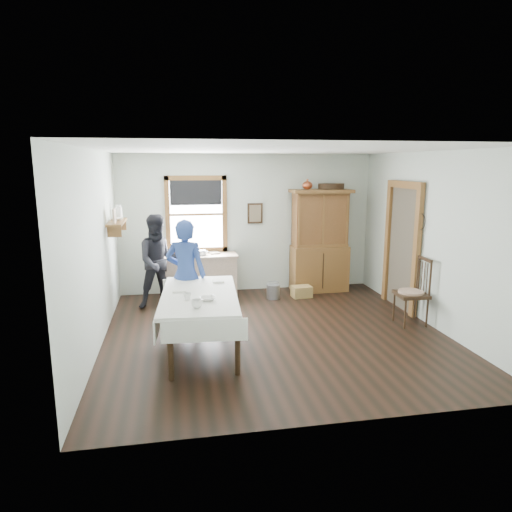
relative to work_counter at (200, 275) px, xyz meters
name	(u,v)px	position (x,y,z in m)	size (l,w,h in m)	color
room	(275,245)	(0.97, -2.20, 0.94)	(5.01, 5.01, 2.70)	black
window	(196,210)	(-0.03, 0.27, 1.23)	(1.18, 0.07, 1.48)	white
doorway	(402,243)	(3.43, -1.35, 0.76)	(0.09, 1.14, 2.22)	#4D4537
wall_shelf	(117,221)	(-1.40, -0.66, 1.17)	(0.24, 1.00, 0.44)	brown
framed_picture	(255,213)	(1.12, 0.26, 1.14)	(0.30, 0.04, 0.40)	black
rug_beater	(421,214)	(3.42, -1.90, 1.31)	(0.27, 0.27, 0.01)	black
work_counter	(200,275)	(0.00, 0.00, 0.00)	(1.42, 0.54, 0.81)	#CCAB8D
china_hutch	(320,241)	(2.37, -0.01, 0.60)	(1.19, 0.56, 2.02)	brown
dining_table	(200,322)	(-0.16, -2.61, -0.01)	(1.04, 1.97, 0.79)	white
spindle_chair	(411,291)	(3.18, -2.20, 0.13)	(0.50, 0.50, 1.08)	black
pail	(273,291)	(1.34, -0.43, -0.27)	(0.25, 0.25, 0.27)	gray
wicker_basket	(302,292)	(1.90, -0.44, -0.30)	(0.37, 0.26, 0.21)	#9E7F47
woman_blue	(186,279)	(-0.31, -1.73, 0.38)	(0.57, 0.38, 1.57)	navy
figure_dark	(160,265)	(-0.74, -0.57, 0.36)	(0.74, 0.58, 1.53)	black
table_cup_a	(197,304)	(-0.23, -3.22, 0.44)	(0.13, 0.13, 0.10)	white
table_cup_b	(187,296)	(-0.33, -2.87, 0.43)	(0.10, 0.10, 0.09)	white
table_bowl	(208,298)	(-0.07, -2.93, 0.41)	(0.22, 0.22, 0.05)	white
counter_book	(209,253)	(0.18, 0.08, 0.42)	(0.16, 0.21, 0.02)	#72624C
counter_bowl	(202,253)	(0.05, -0.04, 0.44)	(0.21, 0.21, 0.07)	white
shelf_bowl	(117,219)	(-1.40, -0.65, 1.19)	(0.22, 0.22, 0.05)	white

